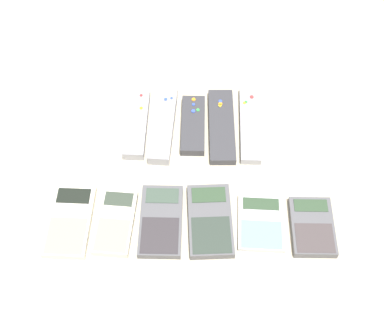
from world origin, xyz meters
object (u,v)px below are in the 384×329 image
(remote_1, at_px, (163,125))
(calculator_3, at_px, (210,220))
(remote_2, at_px, (191,125))
(remote_4, at_px, (250,125))
(remote_3, at_px, (222,126))
(calculator_2, at_px, (161,221))
(calculator_4, at_px, (261,223))
(calculator_1, at_px, (115,222))
(calculator_5, at_px, (312,227))
(remote_0, at_px, (137,123))
(calculator_0, at_px, (70,221))

(remote_1, xyz_separation_m, calculator_3, (0.10, -0.23, -0.00))
(remote_2, relative_size, remote_4, 0.76)
(remote_1, xyz_separation_m, remote_3, (0.13, 0.00, -0.00))
(calculator_2, xyz_separation_m, calculator_3, (0.09, 0.00, 0.00))
(remote_4, bearing_deg, calculator_4, -86.25)
(remote_1, bearing_deg, remote_2, 5.34)
(remote_4, distance_m, calculator_1, 0.36)
(calculator_3, distance_m, calculator_4, 0.10)
(remote_4, bearing_deg, calculator_5, -65.29)
(remote_3, bearing_deg, calculator_4, -73.83)
(remote_0, bearing_deg, calculator_0, -114.03)
(calculator_2, distance_m, calculator_3, 0.09)
(remote_2, xyz_separation_m, calculator_0, (-0.23, -0.24, -0.00))
(remote_2, bearing_deg, remote_1, -177.64)
(calculator_0, bearing_deg, remote_3, 40.34)
(remote_0, xyz_separation_m, calculator_4, (0.26, -0.24, -0.00))
(remote_0, height_order, calculator_4, remote_0)
(calculator_4, bearing_deg, remote_3, 109.36)
(remote_4, xyz_separation_m, calculator_4, (0.01, -0.24, -0.00))
(calculator_0, height_order, calculator_2, same)
(calculator_3, bearing_deg, calculator_0, 177.85)
(remote_0, relative_size, calculator_1, 1.28)
(remote_3, bearing_deg, calculator_5, -56.04)
(calculator_4, bearing_deg, remote_2, 122.50)
(calculator_0, bearing_deg, calculator_1, 0.43)
(remote_0, xyz_separation_m, calculator_1, (-0.02, -0.24, -0.00))
(remote_3, distance_m, calculator_4, 0.24)
(remote_4, xyz_separation_m, calculator_0, (-0.35, -0.24, -0.00))
(remote_1, xyz_separation_m, calculator_1, (-0.08, -0.24, -0.00))
(remote_3, xyz_separation_m, calculator_3, (-0.02, -0.23, 0.00))
(remote_3, relative_size, calculator_3, 1.24)
(remote_1, bearing_deg, calculator_3, -63.02)
(calculator_3, bearing_deg, calculator_5, -6.22)
(remote_1, relative_size, calculator_5, 1.63)
(calculator_2, distance_m, calculator_4, 0.19)
(remote_0, height_order, remote_3, remote_0)
(remote_2, relative_size, calculator_4, 1.27)
(remote_1, bearing_deg, calculator_1, -105.38)
(calculator_3, height_order, calculator_5, same)
(calculator_2, bearing_deg, remote_0, 105.61)
(calculator_2, xyz_separation_m, calculator_5, (0.29, -0.01, 0.00))
(remote_2, xyz_separation_m, calculator_2, (-0.05, -0.23, -0.00))
(remote_0, distance_m, calculator_4, 0.35)
(calculator_0, relative_size, calculator_4, 1.29)
(remote_2, bearing_deg, calculator_5, -45.52)
(remote_4, distance_m, calculator_5, 0.27)
(remote_4, bearing_deg, calculator_0, -144.82)
(calculator_0, bearing_deg, calculator_3, 2.67)
(calculator_2, distance_m, calculator_5, 0.29)
(calculator_5, bearing_deg, remote_1, 140.68)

